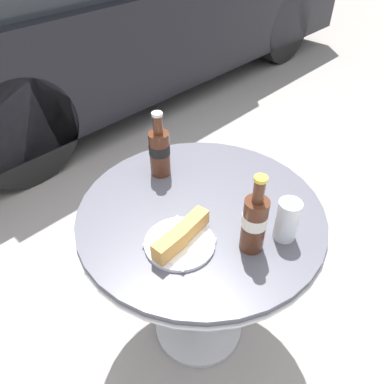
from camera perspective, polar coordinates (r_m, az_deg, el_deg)
ground_plane at (r=1.71m, az=0.99°, el=-19.71°), size 30.00×30.00×0.00m
bistro_table at (r=1.26m, az=1.28°, el=-6.89°), size 0.79×0.79×0.68m
cola_bottle_left at (r=1.27m, az=-4.97°, el=6.28°), size 0.07×0.07×0.23m
cola_bottle_right at (r=1.01m, az=9.48°, el=-4.50°), size 0.07×0.07×0.25m
drinking_glass at (r=1.08m, az=14.23°, el=-4.40°), size 0.06×0.06×0.13m
lunch_plate_near at (r=1.05m, az=-1.80°, el=-7.20°), size 0.21×0.20×0.07m
parked_car at (r=3.58m, az=-12.13°, el=26.31°), size 4.45×1.81×1.40m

